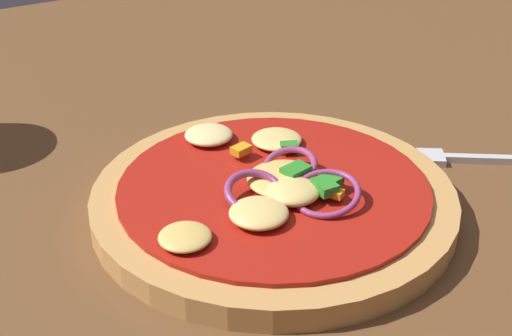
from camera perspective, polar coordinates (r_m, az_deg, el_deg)
name	(u,v)px	position (r m, az deg, el deg)	size (l,w,h in m)	color
dining_table	(194,235)	(0.43, -5.14, -5.56)	(1.41, 1.01, 0.03)	brown
pizza	(273,196)	(0.42, 1.41, -2.31)	(0.22, 0.22, 0.03)	tan
fork	(480,159)	(0.51, 18.02, 0.71)	(0.14, 0.11, 0.01)	silver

